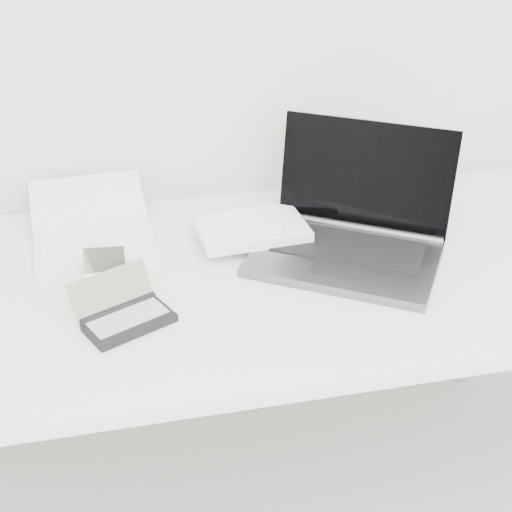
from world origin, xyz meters
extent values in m
cube|color=white|center=(0.00, 1.55, 0.71)|extent=(1.60, 0.80, 0.03)
cylinder|color=silver|center=(0.75, 1.90, 0.35)|extent=(0.04, 0.04, 0.70)
cube|color=#5B5D60|center=(0.18, 1.54, 0.74)|extent=(0.49, 0.45, 0.02)
cube|color=black|center=(0.20, 1.57, 0.75)|extent=(0.36, 0.31, 0.00)
cube|color=black|center=(0.27, 1.68, 0.88)|extent=(0.37, 0.26, 0.25)
cylinder|color=#5B5D60|center=(0.25, 1.65, 0.75)|extent=(0.34, 0.23, 0.02)
cube|color=#36383B|center=(0.14, 1.48, 0.75)|extent=(0.13, 0.12, 0.00)
cube|color=white|center=(0.00, 1.68, 0.76)|extent=(0.26, 0.18, 0.03)
cube|color=white|center=(0.00, 1.68, 0.78)|extent=(0.25, 0.18, 0.00)
cube|color=white|center=(-0.36, 1.71, 0.74)|extent=(0.28, 0.20, 0.02)
cube|color=white|center=(-0.36, 1.73, 0.75)|extent=(0.25, 0.13, 0.00)
cube|color=white|center=(-0.37, 1.89, 0.78)|extent=(0.28, 0.18, 0.07)
cylinder|color=white|center=(-0.37, 1.81, 0.75)|extent=(0.27, 0.04, 0.02)
cube|color=silver|center=(-0.35, 1.55, 0.74)|extent=(0.09, 0.07, 0.01)
cube|color=silver|center=(-0.35, 1.55, 0.74)|extent=(0.07, 0.04, 0.00)
cube|color=#96A395|center=(-0.34, 1.59, 0.77)|extent=(0.09, 0.03, 0.06)
cylinder|color=silver|center=(-0.34, 1.58, 0.74)|extent=(0.09, 0.02, 0.01)
cube|color=black|center=(-0.30, 1.40, 0.74)|extent=(0.19, 0.15, 0.02)
cube|color=#949494|center=(-0.31, 1.40, 0.75)|extent=(0.16, 0.12, 0.00)
cube|color=gray|center=(-0.33, 1.46, 0.78)|extent=(0.17, 0.11, 0.07)
cylinder|color=black|center=(-0.32, 1.44, 0.75)|extent=(0.15, 0.09, 0.02)
camera|label=1|loc=(-0.31, 0.24, 1.54)|focal=50.00mm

